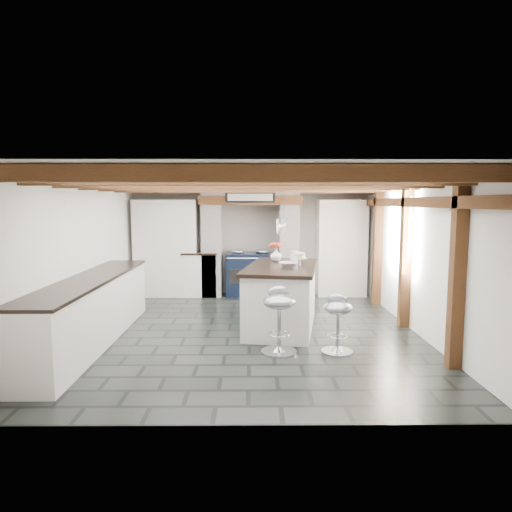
{
  "coord_description": "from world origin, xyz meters",
  "views": [
    {
      "loc": [
        0.04,
        -6.8,
        1.95
      ],
      "look_at": [
        0.1,
        0.4,
        1.1
      ],
      "focal_mm": 32.0,
      "sensor_mm": 36.0,
      "label": 1
    }
  ],
  "objects_px": {
    "range_cooker": "(250,273)",
    "bar_stool_near": "(338,317)",
    "bar_stool_far": "(279,312)",
    "kitchen_island": "(282,296)"
  },
  "relations": [
    {
      "from": "range_cooker",
      "to": "bar_stool_near",
      "type": "distance_m",
      "value": 3.9
    },
    {
      "from": "bar_stool_far",
      "to": "range_cooker",
      "type": "bearing_deg",
      "value": 77.04
    },
    {
      "from": "kitchen_island",
      "to": "bar_stool_far",
      "type": "distance_m",
      "value": 1.25
    },
    {
      "from": "kitchen_island",
      "to": "bar_stool_near",
      "type": "bearing_deg",
      "value": -52.29
    },
    {
      "from": "bar_stool_near",
      "to": "bar_stool_far",
      "type": "relative_size",
      "value": 0.88
    },
    {
      "from": "bar_stool_near",
      "to": "bar_stool_far",
      "type": "xyz_separation_m",
      "value": [
        -0.76,
        -0.01,
        0.07
      ]
    },
    {
      "from": "kitchen_island",
      "to": "bar_stool_near",
      "type": "xyz_separation_m",
      "value": [
        0.65,
        -1.23,
        -0.03
      ]
    },
    {
      "from": "range_cooker",
      "to": "bar_stool_near",
      "type": "height_order",
      "value": "range_cooker"
    },
    {
      "from": "kitchen_island",
      "to": "bar_stool_far",
      "type": "height_order",
      "value": "kitchen_island"
    },
    {
      "from": "range_cooker",
      "to": "kitchen_island",
      "type": "bearing_deg",
      "value": -78.62
    }
  ]
}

